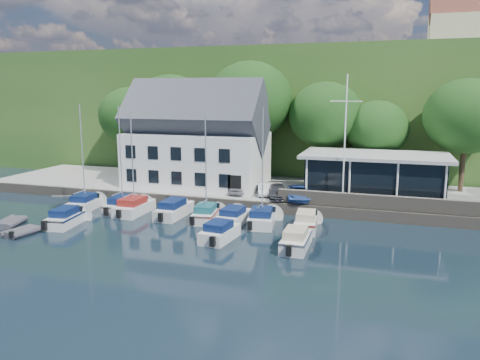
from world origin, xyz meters
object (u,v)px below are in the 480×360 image
Objects in this scene: club_pavilion at (374,176)px; dinghy_1 at (22,231)px; boat_r2_4 at (296,238)px; car_silver at (239,186)px; boat_r1_1 at (121,163)px; car_white at (264,189)px; boat_r1_5 at (234,215)px; boat_r2_3 at (220,231)px; boat_r1_2 at (132,163)px; dinghy_0 at (11,221)px; boat_r1_3 at (174,208)px; boat_r2_0 at (67,216)px; boat_r1_0 at (83,162)px; boat_r1_7 at (306,220)px; car_dgrey at (278,191)px; car_blue at (299,192)px; harbor_building at (197,144)px; flagpole at (345,141)px; boat_r1_6 at (262,172)px; boat_r1_4 at (206,170)px.

club_pavilion is 4.73× the size of dinghy_1.
car_silver is at bearing 122.89° from boat_r2_4.
boat_r1_1 reaches higher than boat_r2_4.
car_white is at bearing 113.58° from boat_r2_4.
boat_r2_3 is at bearing -80.89° from boat_r1_5.
dinghy_0 is at bearing -140.13° from boat_r1_2.
boat_r1_1 is 6.43m from boat_r1_3.
boat_r1_2 is 1.54× the size of boat_r2_0.
boat_r1_0 is at bearing -179.08° from boat_r1_3.
boat_r1_7 is (20.63, -0.18, -3.64)m from boat_r1_0.
boat_r2_3 is 5.69m from boat_r2_4.
car_dgrey is at bearing -19.52° from car_silver.
boat_r1_0 is 9.71m from boat_r1_3.
dinghy_0 is (-17.02, -6.33, -0.33)m from boat_r1_5.
boat_r2_0 is at bearing -113.48° from boat_r1_1.
car_dgrey is (1.56, -1.01, 0.07)m from car_white.
car_blue reaches higher than boat_r2_0.
boat_r1_0 is at bearing -179.36° from car_dgrey.
harbor_building reaches higher than car_blue.
car_blue is 0.76× the size of boat_r2_3.
car_blue is at bearing 13.86° from dinghy_0.
boat_r2_4 is at bearing 4.65° from boat_r2_3.
car_white is at bearing -17.81° from harbor_building.
flagpole reaches higher than boat_r1_1.
harbor_building reaches higher than boat_r1_3.
flagpole is (10.07, -1.94, 4.93)m from car_silver.
harbor_building is 10.34m from boat_r1_3.
car_dgrey is 9.69m from boat_r1_3.
boat_r2_0 is 2.13× the size of dinghy_1.
car_white is (2.50, 0.04, -0.10)m from car_silver.
car_dgrey is 21.71m from dinghy_1.
car_blue is 11.34m from boat_r1_3.
flagpole is 1.83× the size of boat_r1_7.
boat_r1_1 reaches higher than dinghy_1.
boat_r1_6 is (9.62, -9.32, -0.95)m from harbor_building.
car_silver is 0.64× the size of boat_r2_0.
boat_r1_1 is at bearing 163.95° from boat_r1_2.
boat_r1_1 is 0.98× the size of boat_r1_2.
boat_r1_5 is at bearing -52.52° from harbor_building.
flagpole is 23.92m from boat_r2_0.
car_blue is (-6.45, -3.19, -1.36)m from club_pavilion.
harbor_building reaches higher than boat_r1_1.
harbor_building is 9.21m from car_white.
car_white is 0.38× the size of boat_r1_6.
car_dgrey is at bearing 162.52° from car_blue.
boat_r2_3 is (-0.27, -11.56, -0.82)m from car_white.
club_pavilion is 14.19m from boat_r1_5.
boat_r1_1 reaches higher than car_dgrey.
flagpole is 12.03m from boat_r1_4.
boat_r1_6 is (-8.38, -8.82, 1.35)m from club_pavilion.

